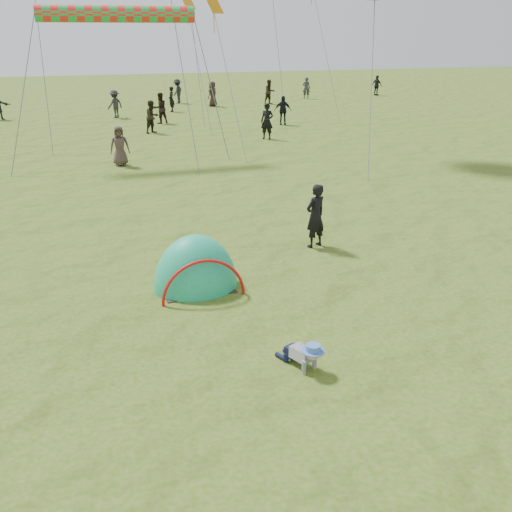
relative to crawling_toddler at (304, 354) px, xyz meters
name	(u,v)px	position (x,y,z in m)	size (l,w,h in m)	color
ground	(352,338)	(1.18, 0.63, -0.26)	(140.00, 140.00, 0.00)	#30570D
crawling_toddler	(304,354)	(0.00, 0.00, 0.00)	(0.47, 0.67, 0.51)	black
popup_tent	(196,287)	(-0.98, 3.60, -0.26)	(1.79, 1.47, 2.31)	#1C8D5A
standing_adult	(315,216)	(2.39, 5.10, 0.55)	(0.59, 0.39, 1.61)	black
crowd_person_0	(267,121)	(6.28, 20.14, 0.63)	(0.64, 0.42, 1.77)	black
crowd_person_1	(160,108)	(2.03, 27.12, 0.62)	(0.86, 0.67, 1.76)	black
crowd_person_3	(178,91)	(4.91, 36.99, 0.63)	(1.14, 0.66, 1.77)	black
crowd_person_4	(213,94)	(6.97, 34.30, 0.62)	(0.85, 0.56, 1.75)	black
crowd_person_6	(306,88)	(15.42, 36.97, 0.58)	(0.61, 0.40, 1.67)	#2A2C33
crowd_person_7	(270,92)	(11.34, 34.30, 0.63)	(0.86, 0.67, 1.77)	black
crowd_person_8	(283,110)	(8.71, 24.40, 0.56)	(0.96, 0.40, 1.64)	black
crowd_person_10	(120,146)	(-1.34, 16.17, 0.53)	(0.77, 0.50, 1.58)	#41332E
crowd_person_12	(171,99)	(3.58, 32.17, 0.57)	(0.60, 0.39, 1.65)	black
crowd_person_13	(152,117)	(1.08, 23.79, 0.59)	(0.83, 0.64, 1.70)	black
crowd_person_14	(377,85)	(22.09, 37.44, 0.56)	(0.96, 0.40, 1.64)	black
crowd_person_15	(115,104)	(-0.29, 30.39, 0.59)	(1.09, 0.63, 1.69)	#242429
rainbow_tube_kite	(117,14)	(-0.89, 17.52, 5.45)	(0.64, 0.64, 6.11)	red
diamond_kite_2	(187,1)	(3.84, 26.79, 6.42)	(0.99, 0.99, 0.00)	orange
diamond_kite_7	(213,3)	(3.68, 20.15, 6.02)	(1.03, 1.03, 0.00)	orange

